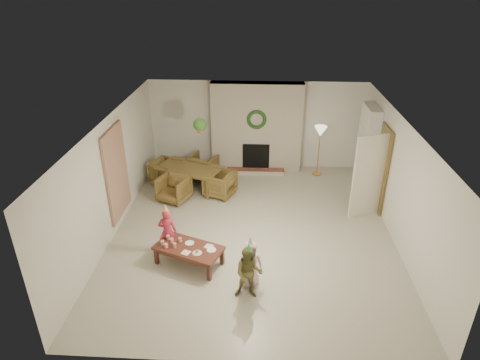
# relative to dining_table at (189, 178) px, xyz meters

# --- Properties ---
(floor) EXTENTS (7.00, 7.00, 0.00)m
(floor) POSITION_rel_dining_table_xyz_m (1.72, -1.96, -0.29)
(floor) COLOR #B7B29E
(floor) RESTS_ON ground
(ceiling) EXTENTS (7.00, 7.00, 0.00)m
(ceiling) POSITION_rel_dining_table_xyz_m (1.72, -1.96, 2.21)
(ceiling) COLOR white
(ceiling) RESTS_ON wall_back
(wall_back) EXTENTS (7.00, 0.00, 7.00)m
(wall_back) POSITION_rel_dining_table_xyz_m (1.72, 1.54, 0.96)
(wall_back) COLOR silver
(wall_back) RESTS_ON floor
(wall_front) EXTENTS (7.00, 0.00, 7.00)m
(wall_front) POSITION_rel_dining_table_xyz_m (1.72, -5.46, 0.96)
(wall_front) COLOR silver
(wall_front) RESTS_ON floor
(wall_left) EXTENTS (0.00, 7.00, 7.00)m
(wall_left) POSITION_rel_dining_table_xyz_m (-1.28, -1.96, 0.96)
(wall_left) COLOR silver
(wall_left) RESTS_ON floor
(wall_right) EXTENTS (0.00, 7.00, 7.00)m
(wall_right) POSITION_rel_dining_table_xyz_m (4.72, -1.96, 0.96)
(wall_right) COLOR silver
(wall_right) RESTS_ON floor
(fireplace_mass) EXTENTS (2.50, 0.40, 2.50)m
(fireplace_mass) POSITION_rel_dining_table_xyz_m (1.72, 1.34, 0.96)
(fireplace_mass) COLOR #522115
(fireplace_mass) RESTS_ON floor
(fireplace_hearth) EXTENTS (1.60, 0.30, 0.12)m
(fireplace_hearth) POSITION_rel_dining_table_xyz_m (1.72, 0.99, -0.23)
(fireplace_hearth) COLOR maroon
(fireplace_hearth) RESTS_ON floor
(fireplace_firebox) EXTENTS (0.75, 0.12, 0.75)m
(fireplace_firebox) POSITION_rel_dining_table_xyz_m (1.72, 1.16, 0.16)
(fireplace_firebox) COLOR black
(fireplace_firebox) RESTS_ON floor
(fireplace_wreath) EXTENTS (0.54, 0.10, 0.54)m
(fireplace_wreath) POSITION_rel_dining_table_xyz_m (1.72, 1.11, 1.26)
(fireplace_wreath) COLOR #194018
(fireplace_wreath) RESTS_ON fireplace_mass
(floor_lamp_base) EXTENTS (0.26, 0.26, 0.03)m
(floor_lamp_base) POSITION_rel_dining_table_xyz_m (3.46, 1.04, -0.28)
(floor_lamp_base) COLOR gold
(floor_lamp_base) RESTS_ON floor
(floor_lamp_post) EXTENTS (0.03, 0.03, 1.27)m
(floor_lamp_post) POSITION_rel_dining_table_xyz_m (3.46, 1.04, 0.37)
(floor_lamp_post) COLOR gold
(floor_lamp_post) RESTS_ON floor
(floor_lamp_shade) EXTENTS (0.34, 0.34, 0.28)m
(floor_lamp_shade) POSITION_rel_dining_table_xyz_m (3.46, 1.04, 0.98)
(floor_lamp_shade) COLOR beige
(floor_lamp_shade) RESTS_ON floor_lamp_post
(bookshelf_carcass) EXTENTS (0.30, 1.00, 2.20)m
(bookshelf_carcass) POSITION_rel_dining_table_xyz_m (4.56, 0.34, 0.81)
(bookshelf_carcass) COLOR white
(bookshelf_carcass) RESTS_ON floor
(bookshelf_shelf_a) EXTENTS (0.30, 0.92, 0.03)m
(bookshelf_shelf_a) POSITION_rel_dining_table_xyz_m (4.54, 0.34, 0.16)
(bookshelf_shelf_a) COLOR white
(bookshelf_shelf_a) RESTS_ON bookshelf_carcass
(bookshelf_shelf_b) EXTENTS (0.30, 0.92, 0.03)m
(bookshelf_shelf_b) POSITION_rel_dining_table_xyz_m (4.54, 0.34, 0.56)
(bookshelf_shelf_b) COLOR white
(bookshelf_shelf_b) RESTS_ON bookshelf_carcass
(bookshelf_shelf_c) EXTENTS (0.30, 0.92, 0.03)m
(bookshelf_shelf_c) POSITION_rel_dining_table_xyz_m (4.54, 0.34, 0.96)
(bookshelf_shelf_c) COLOR white
(bookshelf_shelf_c) RESTS_ON bookshelf_carcass
(bookshelf_shelf_d) EXTENTS (0.30, 0.92, 0.03)m
(bookshelf_shelf_d) POSITION_rel_dining_table_xyz_m (4.54, 0.34, 1.36)
(bookshelf_shelf_d) COLOR white
(bookshelf_shelf_d) RESTS_ON bookshelf_carcass
(books_row_lower) EXTENTS (0.20, 0.40, 0.24)m
(books_row_lower) POSITION_rel_dining_table_xyz_m (4.52, 0.19, 0.30)
(books_row_lower) COLOR #AF3F20
(books_row_lower) RESTS_ON bookshelf_shelf_a
(books_row_mid) EXTENTS (0.20, 0.44, 0.24)m
(books_row_mid) POSITION_rel_dining_table_xyz_m (4.52, 0.39, 0.70)
(books_row_mid) COLOR #285394
(books_row_mid) RESTS_ON bookshelf_shelf_b
(books_row_upper) EXTENTS (0.20, 0.36, 0.22)m
(books_row_upper) POSITION_rel_dining_table_xyz_m (4.52, 0.24, 1.09)
(books_row_upper) COLOR #AC8B24
(books_row_upper) RESTS_ON bookshelf_shelf_c
(door_frame) EXTENTS (0.05, 0.86, 2.04)m
(door_frame) POSITION_rel_dining_table_xyz_m (4.68, -0.76, 0.73)
(door_frame) COLOR brown
(door_frame) RESTS_ON floor
(door_leaf) EXTENTS (0.77, 0.32, 2.00)m
(door_leaf) POSITION_rel_dining_table_xyz_m (4.30, -1.14, 0.71)
(door_leaf) COLOR beige
(door_leaf) RESTS_ON floor
(curtain_panel) EXTENTS (0.06, 1.20, 2.00)m
(curtain_panel) POSITION_rel_dining_table_xyz_m (-1.24, -1.76, 0.96)
(curtain_panel) COLOR tan
(curtain_panel) RESTS_ON wall_left
(dining_table) EXTENTS (1.88, 1.48, 0.58)m
(dining_table) POSITION_rel_dining_table_xyz_m (0.00, 0.00, 0.00)
(dining_table) COLOR brown
(dining_table) RESTS_ON floor
(dining_chair_near) EXTENTS (0.90, 0.91, 0.64)m
(dining_chair_near) POSITION_rel_dining_table_xyz_m (-0.28, -0.67, 0.03)
(dining_chair_near) COLOR brown
(dining_chair_near) RESTS_ON floor
(dining_chair_far) EXTENTS (0.90, 0.91, 0.64)m
(dining_chair_far) POSITION_rel_dining_table_xyz_m (0.28, 0.67, 0.03)
(dining_chair_far) COLOR brown
(dining_chair_far) RESTS_ON floor
(dining_chair_left) EXTENTS (0.91, 0.90, 0.64)m
(dining_chair_left) POSITION_rel_dining_table_xyz_m (-0.67, 0.28, 0.03)
(dining_chair_left) COLOR brown
(dining_chair_left) RESTS_ON floor
(dining_chair_right) EXTENTS (0.91, 0.90, 0.64)m
(dining_chair_right) POSITION_rel_dining_table_xyz_m (0.84, -0.34, 0.03)
(dining_chair_right) COLOR brown
(dining_chair_right) RESTS_ON floor
(hanging_plant_cord) EXTENTS (0.01, 0.01, 0.70)m
(hanging_plant_cord) POSITION_rel_dining_table_xyz_m (0.42, -0.46, 1.86)
(hanging_plant_cord) COLOR tan
(hanging_plant_cord) RESTS_ON ceiling
(hanging_plant_pot) EXTENTS (0.16, 0.16, 0.12)m
(hanging_plant_pot) POSITION_rel_dining_table_xyz_m (0.42, -0.46, 1.51)
(hanging_plant_pot) COLOR #AF4338
(hanging_plant_pot) RESTS_ON hanging_plant_cord
(hanging_plant_foliage) EXTENTS (0.32, 0.32, 0.32)m
(hanging_plant_foliage) POSITION_rel_dining_table_xyz_m (0.42, -0.46, 1.63)
(hanging_plant_foliage) COLOR #26501A
(hanging_plant_foliage) RESTS_ON hanging_plant_pot
(coffee_table_top) EXTENTS (1.44, 1.08, 0.06)m
(coffee_table_top) POSITION_rel_dining_table_xyz_m (0.52, -3.19, 0.08)
(coffee_table_top) COLOR #52271B
(coffee_table_top) RESTS_ON floor
(coffee_table_apron) EXTENTS (1.31, 0.95, 0.08)m
(coffee_table_apron) POSITION_rel_dining_table_xyz_m (0.52, -3.19, 0.01)
(coffee_table_apron) COLOR #52271B
(coffee_table_apron) RESTS_ON floor
(coffee_leg_fl) EXTENTS (0.09, 0.09, 0.34)m
(coffee_leg_fl) POSITION_rel_dining_table_xyz_m (-0.12, -3.21, -0.12)
(coffee_leg_fl) COLOR #52271B
(coffee_leg_fl) RESTS_ON floor
(coffee_leg_fr) EXTENTS (0.09, 0.09, 0.34)m
(coffee_leg_fr) POSITION_rel_dining_table_xyz_m (0.97, -3.65, -0.12)
(coffee_leg_fr) COLOR #52271B
(coffee_leg_fr) RESTS_ON floor
(coffee_leg_bl) EXTENTS (0.09, 0.09, 0.34)m
(coffee_leg_bl) POSITION_rel_dining_table_xyz_m (0.08, -2.72, -0.12)
(coffee_leg_bl) COLOR #52271B
(coffee_leg_bl) RESTS_ON floor
(coffee_leg_br) EXTENTS (0.09, 0.09, 0.34)m
(coffee_leg_br) POSITION_rel_dining_table_xyz_m (1.16, -3.16, -0.12)
(coffee_leg_br) COLOR #52271B
(coffee_leg_br) RESTS_ON floor
(cup_a) EXTENTS (0.09, 0.09, 0.09)m
(cup_a) POSITION_rel_dining_table_xyz_m (0.01, -3.14, 0.15)
(cup_a) COLOR silver
(cup_a) RESTS_ON coffee_table_top
(cup_b) EXTENTS (0.09, 0.09, 0.09)m
(cup_b) POSITION_rel_dining_table_xyz_m (0.08, -2.96, 0.15)
(cup_b) COLOR silver
(cup_b) RESTS_ON coffee_table_top
(cup_c) EXTENTS (0.09, 0.09, 0.09)m
(cup_c) POSITION_rel_dining_table_xyz_m (0.10, -3.23, 0.15)
(cup_c) COLOR silver
(cup_c) RESTS_ON coffee_table_top
(cup_d) EXTENTS (0.09, 0.09, 0.09)m
(cup_d) POSITION_rel_dining_table_xyz_m (0.17, -3.05, 0.15)
(cup_d) COLOR silver
(cup_d) RESTS_ON coffee_table_top
(cup_e) EXTENTS (0.09, 0.09, 0.09)m
(cup_e) POSITION_rel_dining_table_xyz_m (0.26, -3.21, 0.15)
(cup_e) COLOR silver
(cup_e) RESTS_ON coffee_table_top
(cup_f) EXTENTS (0.09, 0.09, 0.09)m
(cup_f) POSITION_rel_dining_table_xyz_m (0.33, -3.02, 0.15)
(cup_f) COLOR silver
(cup_f) RESTS_ON coffee_table_top
(plate_a) EXTENTS (0.23, 0.23, 0.01)m
(plate_a) POSITION_rel_dining_table_xyz_m (0.52, -3.06, 0.11)
(plate_a) COLOR white
(plate_a) RESTS_ON coffee_table_top
(plate_b) EXTENTS (0.23, 0.23, 0.01)m
(plate_b) POSITION_rel_dining_table_xyz_m (0.72, -3.37, 0.11)
(plate_b) COLOR white
(plate_b) RESTS_ON coffee_table_top
(plate_c) EXTENTS (0.23, 0.23, 0.01)m
(plate_c) POSITION_rel_dining_table_xyz_m (0.97, -3.26, 0.11)
(plate_c) COLOR white
(plate_c) RESTS_ON coffee_table_top
(food_scoop) EXTENTS (0.09, 0.09, 0.07)m
(food_scoop) POSITION_rel_dining_table_xyz_m (0.72, -3.37, 0.15)
(food_scoop) COLOR tan
(food_scoop) RESTS_ON plate_b
(napkin_left) EXTENTS (0.19, 0.19, 0.01)m
(napkin_left) POSITION_rel_dining_table_xyz_m (0.50, -3.37, 0.11)
(napkin_left) COLOR #F7B6BE
(napkin_left) RESTS_ON coffee_table_top
(napkin_right) EXTENTS (0.19, 0.19, 0.01)m
(napkin_right) POSITION_rel_dining_table_xyz_m (0.91, -3.15, 0.11)
(napkin_right) COLOR #F7B6BE
(napkin_right) RESTS_ON coffee_table_top
(child_red) EXTENTS (0.38, 0.27, 0.99)m
(child_red) POSITION_rel_dining_table_xyz_m (0.04, -2.83, 0.21)
(child_red) COLOR #BD2842
(child_red) RESTS_ON floor
(party_hat_red) EXTENTS (0.17, 0.17, 0.19)m
(party_hat_red) POSITION_rel_dining_table_xyz_m (0.04, -2.83, 0.74)
(party_hat_red) COLOR #E6E34C
(party_hat_red) RESTS_ON child_red
(child_plaid) EXTENTS (0.50, 0.40, 1.00)m
(child_plaid) POSITION_rel_dining_table_xyz_m (1.71, -4.03, 0.21)
(child_plaid) COLOR brown
(child_plaid) RESTS_ON floor
(party_hat_plaid) EXTENTS (0.15, 0.15, 0.16)m
(party_hat_plaid) POSITION_rel_dining_table_xyz_m (1.71, -4.03, 0.75)
(party_hat_plaid) COLOR #51AC49
(party_hat_plaid) RESTS_ON child_plaid
(child_pink) EXTENTS (0.49, 0.35, 0.93)m
(child_pink) POSITION_rel_dining_table_xyz_m (1.72, -3.74, 0.18)
(child_pink) COLOR #D5AABB
(child_pink) RESTS_ON floor
(party_hat_pink) EXTENTS (0.13, 0.13, 0.17)m
(party_hat_pink) POSITION_rel_dining_table_xyz_m (1.72, -3.74, 0.68)
(party_hat_pink) COLOR silver
(party_hat_pink) RESTS_ON child_pink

